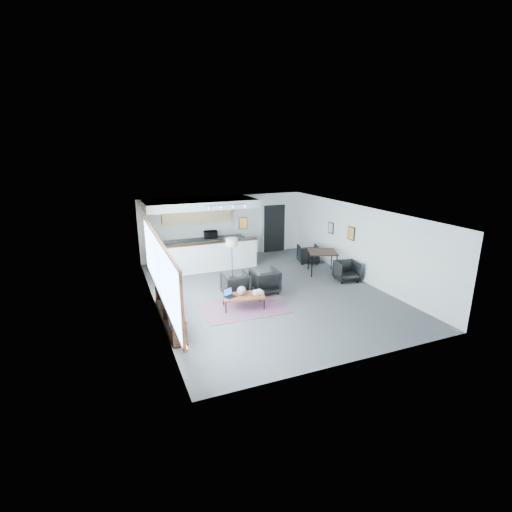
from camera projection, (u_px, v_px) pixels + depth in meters
name	position (u px, v px, depth m)	size (l,w,h in m)	color
room	(267.00, 253.00, 11.69)	(7.02, 9.02, 2.62)	#47474A
window	(159.00, 270.00, 9.58)	(0.10, 5.95, 1.66)	#8CBFFF
console	(169.00, 311.00, 9.82)	(0.35, 3.00, 0.80)	black
kitchenette	(201.00, 231.00, 14.52)	(4.20, 1.96, 2.60)	white
doorway	(274.00, 228.00, 16.52)	(1.10, 0.12, 2.15)	black
track_light	(227.00, 206.00, 13.08)	(1.60, 0.07, 0.15)	silver
wall_art_lower	(351.00, 233.00, 13.24)	(0.03, 0.38, 0.48)	black
wall_art_upper	(331.00, 228.00, 14.41)	(0.03, 0.34, 0.44)	black
kilim_rug	(244.00, 307.00, 10.81)	(2.46, 1.71, 0.01)	#61354C
coffee_table	(243.00, 296.00, 10.71)	(1.29, 0.85, 0.39)	brown
laptop	(229.00, 294.00, 10.61)	(0.39, 0.37, 0.23)	black
ceramic_pot	(242.00, 291.00, 10.69)	(0.27, 0.27, 0.27)	gray
book_stack	(258.00, 292.00, 10.85)	(0.32, 0.27, 0.09)	silver
coaster	(249.00, 297.00, 10.57)	(0.13, 0.13, 0.01)	#E5590C
armchair_left	(236.00, 284.00, 11.59)	(0.79, 0.74, 0.81)	black
armchair_right	(265.00, 280.00, 11.88)	(0.82, 0.77, 0.85)	black
floor_lamp	(232.00, 244.00, 12.98)	(0.47, 0.47, 1.46)	black
dining_table	(323.00, 253.00, 13.62)	(1.30, 1.30, 0.84)	black
dining_chair_near	(347.00, 272.00, 12.95)	(0.64, 0.59, 0.65)	black
dining_chair_far	(308.00, 255.00, 15.00)	(0.66, 0.62, 0.68)	black
microwave	(211.00, 234.00, 15.17)	(0.54, 0.30, 0.36)	black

